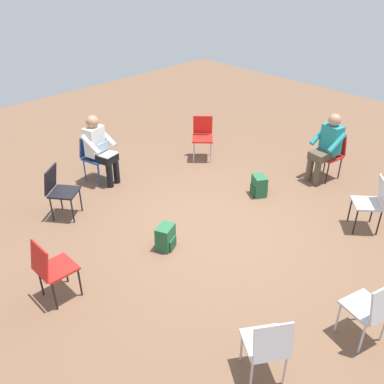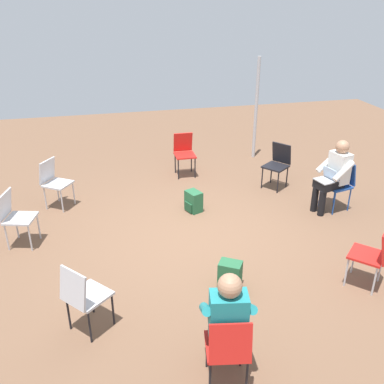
% 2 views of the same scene
% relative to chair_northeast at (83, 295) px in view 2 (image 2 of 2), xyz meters
% --- Properties ---
extents(ground_plane, '(15.29, 15.29, 0.00)m').
position_rel_chair_northeast_xyz_m(ground_plane, '(-1.62, -1.67, -0.50)').
color(ground_plane, brown).
extents(chair_northeast, '(0.59, 0.58, 0.85)m').
position_rel_chair_northeast_xyz_m(chair_northeast, '(0.00, 0.00, 0.00)').
color(chair_northeast, '#B7B7BC').
rests_on(chair_northeast, ground).
extents(chair_south, '(0.40, 0.44, 0.85)m').
position_rel_chair_northeast_xyz_m(chair_south, '(-1.99, -4.14, 0.00)').
color(chair_south, red).
rests_on(chair_south, ground).
extents(chair_west, '(0.51, 0.48, 0.85)m').
position_rel_chair_northeast_xyz_m(chair_west, '(-4.25, -2.06, 0.00)').
color(chair_west, '#1E4799').
rests_on(chair_west, ground).
extents(chair_southwest, '(0.58, 0.57, 0.85)m').
position_rel_chair_northeast_xyz_m(chair_southwest, '(-3.58, -3.12, 0.00)').
color(chair_southwest, black).
rests_on(chair_southwest, ground).
extents(chair_east, '(0.52, 0.49, 0.85)m').
position_rel_chair_northeast_xyz_m(chair_east, '(0.96, -2.06, 0.00)').
color(chair_east, '#B7B7BC').
rests_on(chair_east, ground).
extents(chair_northwest, '(0.58, 0.59, 0.85)m').
position_rel_chair_northeast_xyz_m(chair_northwest, '(-3.50, -0.01, 0.00)').
color(chair_northwest, red).
rests_on(chair_northwest, ground).
extents(chair_southeast, '(0.58, 0.57, 0.85)m').
position_rel_chair_northeast_xyz_m(chair_southeast, '(0.48, -3.23, 0.00)').
color(chair_southeast, '#B7B7BC').
rests_on(chair_southeast, ground).
extents(chair_north, '(0.46, 0.50, 0.85)m').
position_rel_chair_northeast_xyz_m(chair_north, '(-1.29, 1.06, 0.00)').
color(chair_north, red).
rests_on(chair_north, ground).
extents(person_with_laptop, '(0.58, 0.57, 1.24)m').
position_rel_chair_northeast_xyz_m(person_with_laptop, '(-4.09, -2.02, 0.20)').
color(person_with_laptop, black).
rests_on(person_with_laptop, ground).
extents(person_in_teal, '(0.55, 0.56, 1.24)m').
position_rel_chair_northeast_xyz_m(person_in_teal, '(-1.32, 0.90, 0.20)').
color(person_in_teal, '#4C4233').
rests_on(person_in_teal, ground).
extents(backpack_near_laptop_user, '(0.34, 0.32, 0.36)m').
position_rel_chair_northeast_xyz_m(backpack_near_laptop_user, '(-1.78, -0.39, -0.34)').
color(backpack_near_laptop_user, '#235B38').
rests_on(backpack_near_laptop_user, ground).
extents(backpack_by_empty_chair, '(0.31, 0.34, 0.36)m').
position_rel_chair_northeast_xyz_m(backpack_by_empty_chair, '(-1.81, -2.51, -0.34)').
color(backpack_by_empty_chair, '#235B38').
rests_on(backpack_by_empty_chair, ground).
extents(tent_pole_far, '(0.07, 0.07, 2.20)m').
position_rel_chair_northeast_xyz_m(tent_pole_far, '(-3.73, -4.76, 0.61)').
color(tent_pole_far, '#B2B2B7').
rests_on(tent_pole_far, ground).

